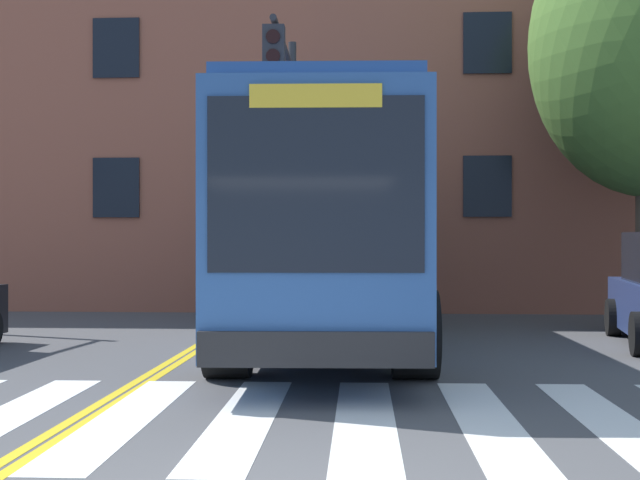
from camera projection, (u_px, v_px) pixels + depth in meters
The scene contains 6 objects.
crosswalk at pixel (305, 419), 8.55m from camera, with size 8.78×4.49×0.01m.
lane_line_yellow_inner at pixel (262, 306), 22.66m from camera, with size 0.12×36.00×0.01m, color gold.
lane_line_yellow_outer at pixel (268, 306), 22.65m from camera, with size 0.12×36.00×0.01m, color gold.
city_bus at pixel (327, 226), 14.49m from camera, with size 3.15×11.17×3.57m.
traffic_light_overhead at pixel (286, 124), 16.34m from camera, with size 0.37×4.54×5.74m.
building_facade at pixel (470, 86), 24.06m from camera, with size 43.11×7.64×11.70m.
Camera 1 is at (0.83, -5.56, 1.75)m, focal length 50.00 mm.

